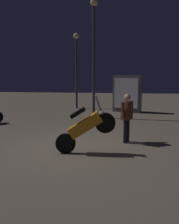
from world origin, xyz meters
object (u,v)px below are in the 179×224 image
(streetlamp_far, at_px, (94,45))
(person_rider_beside, at_px, (127,114))
(streetlamp_near, at_px, (76,61))
(kiosk_billboard, at_px, (127,94))
(motorcycle_orange_foreground, at_px, (85,127))

(streetlamp_far, bearing_deg, person_rider_beside, -70.37)
(streetlamp_near, distance_m, kiosk_billboard, 3.87)
(streetlamp_near, distance_m, streetlamp_far, 3.47)
(person_rider_beside, distance_m, streetlamp_near, 8.09)
(streetlamp_far, bearing_deg, motorcycle_orange_foreground, -86.77)
(streetlamp_far, distance_m, kiosk_billboard, 3.62)
(motorcycle_orange_foreground, relative_size, streetlamp_near, 0.36)
(motorcycle_orange_foreground, xyz_separation_m, streetlamp_far, (-0.30, 5.31, 2.80))
(streetlamp_near, height_order, kiosk_billboard, streetlamp_near)
(motorcycle_orange_foreground, height_order, streetlamp_near, streetlamp_near)
(motorcycle_orange_foreground, relative_size, kiosk_billboard, 0.79)
(motorcycle_orange_foreground, distance_m, kiosk_billboard, 7.44)
(streetlamp_near, bearing_deg, motorcycle_orange_foreground, -78.51)
(person_rider_beside, xyz_separation_m, streetlamp_far, (-1.48, 4.14, 2.61))
(person_rider_beside, bearing_deg, streetlamp_near, 143.44)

